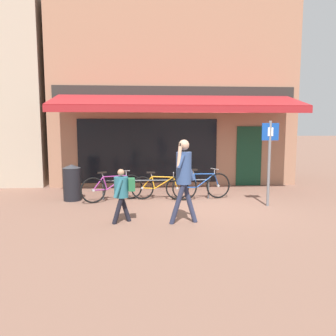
% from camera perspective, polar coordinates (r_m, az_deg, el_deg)
% --- Properties ---
extents(ground_plane, '(160.00, 160.00, 0.00)m').
position_cam_1_polar(ground_plane, '(8.93, 7.33, -6.26)').
color(ground_plane, brown).
extents(shop_front, '(8.71, 4.83, 6.44)m').
position_cam_1_polar(shop_front, '(12.92, 0.71, 12.18)').
color(shop_front, '#9E7056').
rests_on(shop_front, ground_plane).
extents(bike_rack_rail, '(3.12, 0.04, 0.57)m').
position_cam_1_polar(bike_rack_rail, '(9.38, -2.04, -2.66)').
color(bike_rack_rail, '#47494F').
rests_on(bike_rack_rail, ground_plane).
extents(bicycle_purple, '(1.71, 0.92, 0.87)m').
position_cam_1_polar(bicycle_purple, '(9.33, -9.65, -3.37)').
color(bicycle_purple, black).
rests_on(bicycle_purple, ground_plane).
extents(bicycle_orange, '(1.67, 0.52, 0.82)m').
position_cam_1_polar(bicycle_orange, '(9.39, -1.48, -3.33)').
color(bicycle_orange, black).
rests_on(bicycle_orange, ground_plane).
extents(bicycle_blue, '(1.75, 0.59, 0.88)m').
position_cam_1_polar(bicycle_blue, '(9.45, 5.86, -3.06)').
color(bicycle_blue, black).
rests_on(bicycle_blue, ground_plane).
extents(pedestrian_adult, '(0.64, 0.48, 1.81)m').
position_cam_1_polar(pedestrian_adult, '(6.93, 2.77, -0.61)').
color(pedestrian_adult, '#282D47').
rests_on(pedestrian_adult, ground_plane).
extents(pedestrian_child, '(0.51, 0.52, 1.18)m').
position_cam_1_polar(pedestrian_child, '(7.09, -7.90, -3.77)').
color(pedestrian_child, black).
rests_on(pedestrian_child, ground_plane).
extents(litter_bin, '(0.50, 0.50, 1.02)m').
position_cam_1_polar(litter_bin, '(9.62, -16.37, -2.42)').
color(litter_bin, black).
rests_on(litter_bin, ground_plane).
extents(parking_sign, '(0.44, 0.07, 2.22)m').
position_cam_1_polar(parking_sign, '(8.84, 17.24, 2.33)').
color(parking_sign, slate).
rests_on(parking_sign, ground_plane).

